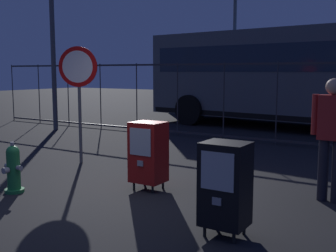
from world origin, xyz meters
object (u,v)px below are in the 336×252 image
(street_light_near_right, at_px, (235,14))
(bus_far, at_px, (293,73))
(newspaper_box_primary, at_px, (225,184))
(fire_hydrant, at_px, (13,169))
(newspaper_box_secondary, at_px, (148,152))
(stop_sign, at_px, (78,80))
(bus_near, at_px, (315,73))
(pedestrian, at_px, (332,133))

(street_light_near_right, bearing_deg, bus_far, 1.04)
(newspaper_box_primary, xyz_separation_m, bus_far, (-2.80, 12.56, 1.14))
(bus_far, bearing_deg, fire_hydrant, -88.18)
(newspaper_box_secondary, xyz_separation_m, bus_far, (-1.09, 11.51, 1.14))
(fire_hydrant, relative_size, stop_sign, 0.33)
(newspaper_box_primary, height_order, bus_near, bus_near)
(newspaper_box_primary, bearing_deg, bus_far, 102.58)
(fire_hydrant, height_order, newspaper_box_secondary, newspaper_box_secondary)
(stop_sign, bearing_deg, fire_hydrant, -73.71)
(newspaper_box_secondary, height_order, stop_sign, stop_sign)
(fire_hydrant, height_order, street_light_near_right, street_light_near_right)
(newspaper_box_secondary, relative_size, pedestrian, 0.61)
(fire_hydrant, distance_m, pedestrian, 4.51)
(newspaper_box_primary, distance_m, bus_far, 12.92)
(newspaper_box_primary, xyz_separation_m, stop_sign, (-3.88, 1.87, 1.03))
(newspaper_box_secondary, height_order, street_light_near_right, street_light_near_right)
(newspaper_box_secondary, distance_m, bus_near, 7.96)
(newspaper_box_secondary, distance_m, street_light_near_right, 12.52)
(newspaper_box_secondary, xyz_separation_m, pedestrian, (2.42, 0.82, 0.38))
(bus_far, bearing_deg, bus_near, -61.29)
(fire_hydrant, xyz_separation_m, stop_sign, (-0.58, 1.99, 1.25))
(pedestrian, bearing_deg, bus_far, 108.17)
(bus_near, bearing_deg, street_light_near_right, 145.41)
(stop_sign, distance_m, bus_far, 10.75)
(bus_far, height_order, street_light_near_right, street_light_near_right)
(pedestrian, relative_size, bus_far, 0.16)
(newspaper_box_primary, bearing_deg, newspaper_box_secondary, 148.60)
(newspaper_box_primary, distance_m, newspaper_box_secondary, 2.01)
(stop_sign, distance_m, bus_near, 7.55)
(newspaper_box_primary, height_order, bus_far, bus_far)
(bus_far, bearing_deg, street_light_near_right, -174.90)
(stop_sign, relative_size, street_light_near_right, 0.31)
(bus_far, bearing_deg, newspaper_box_primary, -73.36)
(stop_sign, bearing_deg, newspaper_box_secondary, -20.79)
(bus_far, bearing_deg, stop_sign, -91.70)
(fire_hydrant, xyz_separation_m, street_light_near_right, (-1.96, 12.64, 3.79))
(fire_hydrant, height_order, stop_sign, stop_sign)
(pedestrian, relative_size, street_light_near_right, 0.23)
(fire_hydrant, height_order, newspaper_box_primary, newspaper_box_primary)
(fire_hydrant, distance_m, bus_far, 12.77)
(newspaper_box_secondary, relative_size, stop_sign, 0.46)
(newspaper_box_primary, distance_m, street_light_near_right, 14.04)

